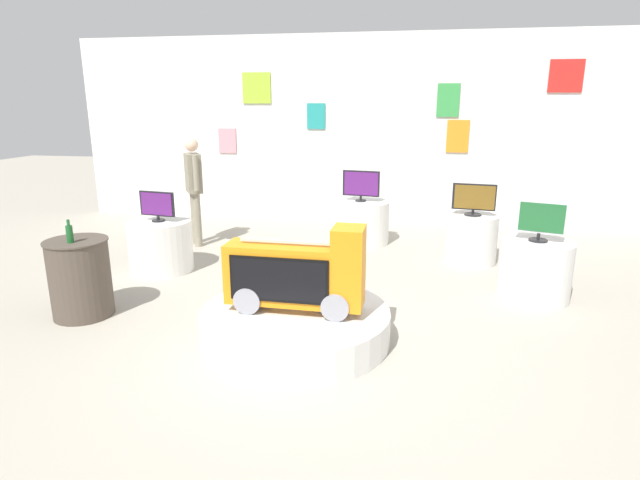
# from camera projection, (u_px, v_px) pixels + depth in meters

# --- Properties ---
(ground_plane) EXTENTS (30.00, 30.00, 0.00)m
(ground_plane) POSITION_uv_depth(u_px,v_px,m) (316.00, 341.00, 4.69)
(ground_plane) COLOR #A8A091
(back_wall_display) EXTENTS (10.72, 0.13, 3.29)m
(back_wall_display) POSITION_uv_depth(u_px,v_px,m) (366.00, 131.00, 8.96)
(back_wall_display) COLOR silver
(back_wall_display) RESTS_ON ground
(main_display_pedestal) EXTENTS (1.74, 1.74, 0.30)m
(main_display_pedestal) POSITION_uv_depth(u_px,v_px,m) (295.00, 325.00, 4.67)
(main_display_pedestal) COLOR silver
(main_display_pedestal) RESTS_ON ground
(novelty_firetruck_tv) EXTENTS (1.25, 0.41, 0.80)m
(novelty_firetruck_tv) POSITION_uv_depth(u_px,v_px,m) (297.00, 276.00, 4.54)
(novelty_firetruck_tv) COLOR gray
(novelty_firetruck_tv) RESTS_ON main_display_pedestal
(display_pedestal_left_rear) EXTENTS (0.81, 0.81, 0.66)m
(display_pedestal_left_rear) POSITION_uv_depth(u_px,v_px,m) (161.00, 246.00, 6.59)
(display_pedestal_left_rear) COLOR silver
(display_pedestal_left_rear) RESTS_ON ground
(tv_on_left_rear) EXTENTS (0.49, 0.16, 0.38)m
(tv_on_left_rear) POSITION_uv_depth(u_px,v_px,m) (157.00, 205.00, 6.44)
(tv_on_left_rear) COLOR black
(tv_on_left_rear) RESTS_ON display_pedestal_left_rear
(display_pedestal_center_rear) EXTENTS (0.89, 0.89, 0.66)m
(display_pedestal_center_rear) POSITION_uv_depth(u_px,v_px,m) (360.00, 222.00, 7.92)
(display_pedestal_center_rear) COLOR silver
(display_pedestal_center_rear) RESTS_ON ground
(tv_on_center_rear) EXTENTS (0.57, 0.17, 0.47)m
(tv_on_center_rear) POSITION_uv_depth(u_px,v_px,m) (361.00, 184.00, 7.77)
(tv_on_center_rear) COLOR black
(tv_on_center_rear) RESTS_ON display_pedestal_center_rear
(display_pedestal_right_rear) EXTENTS (0.70, 0.70, 0.66)m
(display_pedestal_right_rear) POSITION_uv_depth(u_px,v_px,m) (471.00, 239.00, 6.94)
(display_pedestal_right_rear) COLOR silver
(display_pedestal_right_rear) RESTS_ON ground
(tv_on_right_rear) EXTENTS (0.57, 0.23, 0.43)m
(tv_on_right_rear) POSITION_uv_depth(u_px,v_px,m) (474.00, 199.00, 6.79)
(tv_on_right_rear) COLOR black
(tv_on_right_rear) RESTS_ON display_pedestal_right_rear
(display_pedestal_far_right) EXTENTS (0.78, 0.78, 0.66)m
(display_pedestal_far_right) POSITION_uv_depth(u_px,v_px,m) (535.00, 270.00, 5.65)
(display_pedestal_far_right) COLOR silver
(display_pedestal_far_right) RESTS_ON ground
(tv_on_far_right) EXTENTS (0.49, 0.20, 0.44)m
(tv_on_far_right) POSITION_uv_depth(u_px,v_px,m) (541.00, 220.00, 5.49)
(tv_on_far_right) COLOR black
(tv_on_far_right) RESTS_ON display_pedestal_far_right
(side_table_round) EXTENTS (0.62, 0.62, 0.80)m
(side_table_round) POSITION_uv_depth(u_px,v_px,m) (80.00, 277.00, 5.16)
(side_table_round) COLOR #4C4238
(side_table_round) RESTS_ON ground
(bottle_on_side_table) EXTENTS (0.06, 0.06, 0.23)m
(bottle_on_side_table) POSITION_uv_depth(u_px,v_px,m) (70.00, 233.00, 4.94)
(bottle_on_side_table) COLOR #195926
(bottle_on_side_table) RESTS_ON side_table_round
(shopper_browsing_near_truck) EXTENTS (0.37, 0.48, 1.63)m
(shopper_browsing_near_truck) POSITION_uv_depth(u_px,v_px,m) (194.00, 184.00, 7.64)
(shopper_browsing_near_truck) COLOR gray
(shopper_browsing_near_truck) RESTS_ON ground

